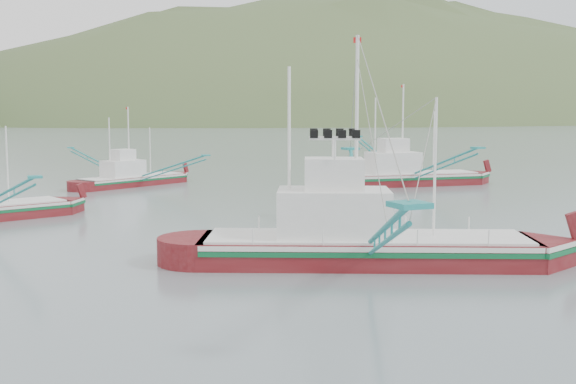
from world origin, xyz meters
name	(u,v)px	position (x,y,z in m)	size (l,w,h in m)	color
ground	(334,267)	(0.00, 0.00, 0.00)	(1200.00, 1200.00, 0.00)	slate
main_boat	(364,214)	(1.71, -0.03, 2.60)	(17.51, 29.49, 12.59)	#5D0E11
bg_boat_right	(405,169)	(24.71, 32.80, 1.72)	(15.96, 28.12, 11.43)	#5D0E11
bg_boat_far	(132,168)	(-1.95, 43.55, 1.85)	(13.67, 20.56, 8.91)	#5D0E11
headland_right	(365,121)	(240.00, 430.00, 0.00)	(684.00, 432.00, 306.00)	#42562C
ridge_distant	(47,120)	(30.00, 560.00, 0.00)	(960.00, 400.00, 240.00)	slate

